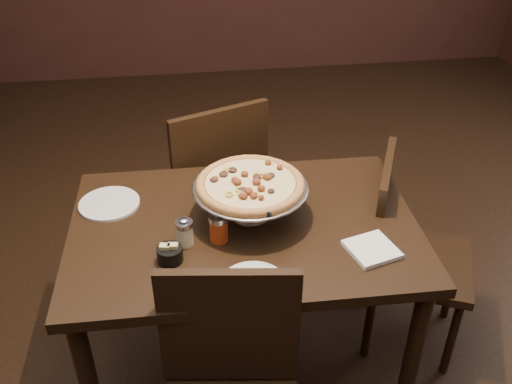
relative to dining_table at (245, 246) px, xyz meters
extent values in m
cube|color=black|center=(0.00, 0.00, 0.08)|extent=(1.26, 0.86, 0.04)
cylinder|color=black|center=(0.55, -0.36, -0.31)|extent=(0.06, 0.06, 0.74)
cylinder|color=black|center=(-0.55, 0.36, -0.31)|extent=(0.06, 0.06, 0.74)
cylinder|color=black|center=(0.57, 0.34, -0.31)|extent=(0.06, 0.06, 0.74)
cylinder|color=#B4B4BB|center=(0.03, 0.04, 0.11)|extent=(0.14, 0.14, 0.01)
cylinder|color=#B4B4BB|center=(0.03, 0.04, 0.17)|extent=(0.03, 0.03, 0.11)
cylinder|color=#B4B4BB|center=(0.03, 0.04, 0.23)|extent=(0.10, 0.10, 0.01)
cylinder|color=gray|center=(0.03, 0.04, 0.23)|extent=(0.41, 0.41, 0.01)
torus|color=gray|center=(0.03, 0.04, 0.23)|extent=(0.42, 0.42, 0.01)
cylinder|color=#975D2D|center=(0.03, 0.04, 0.24)|extent=(0.37, 0.37, 0.01)
torus|color=#975D2D|center=(0.03, 0.04, 0.24)|extent=(0.39, 0.39, 0.03)
cylinder|color=tan|center=(0.03, 0.04, 0.25)|extent=(0.32, 0.32, 0.01)
cylinder|color=beige|center=(-0.21, -0.08, 0.14)|extent=(0.06, 0.06, 0.08)
cylinder|color=#B4B4BB|center=(-0.21, -0.08, 0.19)|extent=(0.06, 0.06, 0.02)
ellipsoid|color=#B4B4BB|center=(-0.21, -0.08, 0.20)|extent=(0.03, 0.03, 0.01)
cylinder|color=maroon|center=(-0.10, -0.08, 0.14)|extent=(0.06, 0.06, 0.08)
cylinder|color=#B4B4BB|center=(-0.10, -0.08, 0.20)|extent=(0.07, 0.07, 0.02)
ellipsoid|color=#B4B4BB|center=(-0.10, -0.08, 0.21)|extent=(0.04, 0.04, 0.01)
cylinder|color=black|center=(-0.27, -0.16, 0.13)|extent=(0.09, 0.09, 0.05)
cube|color=#C9BC73|center=(-0.28, -0.16, 0.14)|extent=(0.04, 0.03, 0.06)
cube|color=#C9BC73|center=(-0.25, -0.16, 0.14)|extent=(0.04, 0.03, 0.06)
cube|color=white|center=(0.41, -0.21, 0.11)|extent=(0.19, 0.19, 0.02)
cylinder|color=silver|center=(-0.49, 0.19, 0.11)|extent=(0.23, 0.23, 0.01)
cylinder|color=silver|center=(-0.01, -0.32, 0.11)|extent=(0.21, 0.21, 0.01)
cone|color=#B4B4BB|center=(0.10, -0.10, 0.24)|extent=(0.17, 0.17, 0.00)
cylinder|color=black|center=(0.10, -0.10, 0.24)|extent=(0.10, 0.12, 0.02)
cube|color=black|center=(-0.11, 0.72, -0.21)|extent=(0.59, 0.59, 0.04)
cube|color=black|center=(-0.04, 0.53, 0.07)|extent=(0.44, 0.19, 0.48)
cylinder|color=black|center=(0.00, 0.96, -0.45)|extent=(0.04, 0.04, 0.45)
cylinder|color=black|center=(-0.35, 0.83, -0.45)|extent=(0.04, 0.04, 0.45)
cylinder|color=black|center=(0.13, 0.62, -0.45)|extent=(0.04, 0.04, 0.45)
cylinder|color=black|center=(-0.22, 0.48, -0.45)|extent=(0.04, 0.04, 0.45)
cube|color=black|center=(-0.10, -0.41, 0.02)|extent=(0.43, 0.09, 0.45)
cube|color=black|center=(0.75, 0.08, -0.25)|extent=(0.55, 0.55, 0.04)
cube|color=black|center=(0.58, 0.16, 0.00)|extent=(0.20, 0.40, 0.44)
cylinder|color=black|center=(0.84, -0.14, -0.47)|extent=(0.04, 0.04, 0.41)
cylinder|color=black|center=(0.98, 0.17, -0.47)|extent=(0.04, 0.04, 0.41)
cylinder|color=black|center=(0.53, 0.00, -0.47)|extent=(0.04, 0.04, 0.41)
cylinder|color=black|center=(0.67, 0.31, -0.47)|extent=(0.04, 0.04, 0.41)
camera|label=1|loc=(-0.19, -1.63, 1.34)|focal=40.00mm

